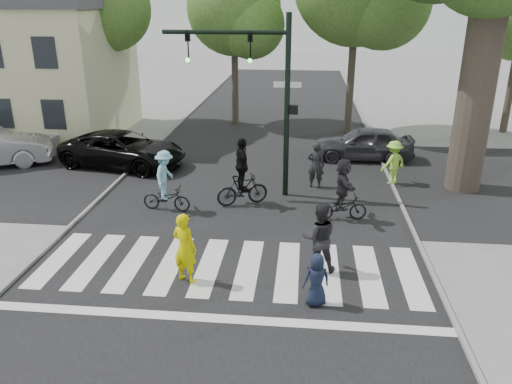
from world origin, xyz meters
TOP-DOWN VIEW (x-y plane):
  - ground at (0.00, 0.00)m, footprint 120.00×120.00m
  - road_stem at (0.00, 5.00)m, footprint 10.00×70.00m
  - road_cross at (0.00, 8.00)m, footprint 70.00×10.00m
  - curb_left at (-5.05, 5.00)m, footprint 0.10×70.00m
  - curb_right at (5.05, 5.00)m, footprint 0.10×70.00m
  - crosswalk at (0.00, 0.66)m, footprint 10.00×3.85m
  - traffic_signal at (0.35, 6.20)m, footprint 4.45×0.29m
  - bg_tree_0 at (-13.74, 16.00)m, footprint 5.46×5.20m
  - bg_tree_2 at (-1.76, 16.62)m, footprint 5.04×4.80m
  - house at (-11.49, 13.98)m, footprint 8.40×8.10m
  - pedestrian_woman at (-0.91, 0.26)m, footprint 0.76×0.65m
  - pedestrian_child at (2.17, -0.45)m, footprint 0.70×0.56m
  - pedestrian_adult at (2.24, 1.08)m, footprint 0.93×0.76m
  - cyclist_left at (-2.53, 4.47)m, footprint 1.62×1.07m
  - cyclist_mid at (-0.17, 5.19)m, footprint 1.78×1.14m
  - cyclist_right at (3.01, 4.28)m, footprint 1.60×1.49m
  - car_suv at (-5.47, 8.79)m, footprint 5.47×3.39m
  - car_grey at (4.30, 10.71)m, footprint 4.13×1.68m
  - bystander_hivis at (5.07, 7.78)m, footprint 1.20×1.07m
  - bystander_dark at (2.24, 7.08)m, footprint 0.66×0.48m

SIDE VIEW (x-z plane):
  - ground at x=0.00m, z-range 0.00..0.00m
  - road_stem at x=0.00m, z-range 0.00..0.01m
  - road_cross at x=0.00m, z-range 0.00..0.01m
  - crosswalk at x=0.00m, z-range 0.00..0.01m
  - curb_left at x=-5.05m, z-range 0.00..0.10m
  - curb_right at x=5.05m, z-range 0.00..0.10m
  - pedestrian_child at x=2.17m, z-range 0.00..1.24m
  - car_grey at x=4.30m, z-range 0.00..1.40m
  - car_suv at x=-5.47m, z-range 0.00..1.41m
  - bystander_hivis at x=5.07m, z-range 0.00..1.62m
  - bystander_dark at x=2.24m, z-range 0.00..1.69m
  - cyclist_left at x=-2.53m, z-range -0.13..1.86m
  - cyclist_right at x=3.01m, z-range -0.11..1.86m
  - pedestrian_woman at x=-0.91m, z-range 0.00..1.76m
  - pedestrian_adult at x=2.24m, z-range 0.00..1.80m
  - cyclist_mid at x=-0.17m, z-range -0.20..2.05m
  - house at x=-11.49m, z-range -0.61..8.21m
  - traffic_signal at x=0.35m, z-range 0.90..6.90m
  - bg_tree_2 at x=-1.76m, z-range 1.58..9.98m
  - bg_tree_0 at x=-13.74m, z-range 1.66..10.63m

